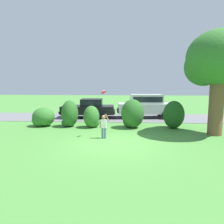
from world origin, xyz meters
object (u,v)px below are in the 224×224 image
child_thrower (104,125)px  parked_suv (146,105)px  parked_sedan (89,108)px  oak_tree_large (218,62)px  frisbee (103,92)px

child_thrower → parked_suv: bearing=67.5°
parked_sedan → parked_suv: size_ratio=0.93×
oak_tree_large → parked_suv: 6.87m
parked_suv → frisbee: bearing=-113.8°
oak_tree_large → parked_sedan: bearing=147.3°
frisbee → parked_suv: bearing=66.2°
oak_tree_large → child_thrower: (-6.00, -1.34, -3.24)m
child_thrower → oak_tree_large: bearing=12.6°
parked_sedan → parked_suv: 4.63m
oak_tree_large → parked_suv: size_ratio=1.16×
oak_tree_large → frisbee: bearing=-170.5°
parked_sedan → child_thrower: bearing=-73.8°
parked_suv → child_thrower: bearing=-112.5°
child_thrower → frisbee: frisbee is taller
frisbee → child_thrower: bearing=-82.7°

